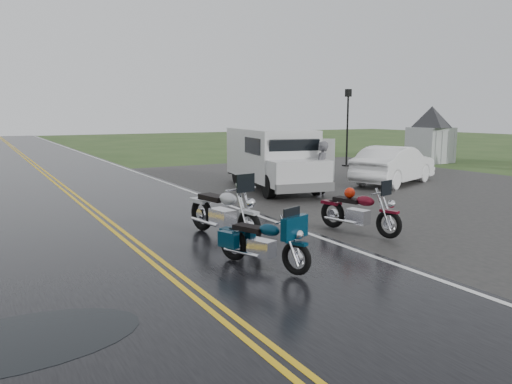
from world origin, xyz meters
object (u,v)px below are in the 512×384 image
Objects in this scene: motorcycle_silver at (249,214)px; sedan_white at (394,166)px; motorcycle_teal at (297,245)px; lamp_post_far_right at (347,128)px; person_at_van at (321,170)px; visitor_center at (432,120)px; van_white at (269,165)px; motorcycle_red at (389,213)px.

sedan_white is (9.57, 5.44, 0.01)m from motorcycle_silver.
lamp_post_far_right reaches higher than motorcycle_teal.
person_at_van is at bearing -134.56° from lamp_post_far_right.
lamp_post_far_right is (2.72, 6.16, 1.29)m from sedan_white.
sedan_white is at bearing -146.35° from visitor_center.
visitor_center is 3.91× the size of lamp_post_far_right.
visitor_center reaches higher than lamp_post_far_right.
motorcycle_teal is 2.12m from motorcycle_silver.
motorcycle_silver is 0.61× the size of lamp_post_far_right.
van_white reaches higher than motorcycle_silver.
visitor_center is 14.51m from person_at_van.
sedan_white is at bearing 157.20° from person_at_van.
visitor_center reaches higher than person_at_van.
motorcycle_silver is at bearing -136.66° from lamp_post_far_right.
van_white is 1.42× the size of lamp_post_far_right.
van_white is at bearing 71.61° from motorcycle_red.
van_white is at bearing 45.60° from motorcycle_silver.
motorcycle_teal is 0.80× the size of motorcycle_silver.
van_white is (0.52, 5.99, 0.50)m from motorcycle_red.
motorcycle_silver is 0.43× the size of van_white.
motorcycle_red is 3.38m from motorcycle_teal.
sedan_white is at bearing 30.94° from motorcycle_red.
motorcycle_silver is 11.01m from sedan_white.
motorcycle_teal is 8.01m from van_white.
motorcycle_silver is at bearing 3.45° from person_at_van.
motorcycle_silver is 16.95m from lamp_post_far_right.
sedan_white is at bearing 15.21° from van_white.
van_white is 1.78m from person_at_van.
person_at_van is 0.46× the size of lamp_post_far_right.
motorcycle_silver is 6.74m from person_at_van.
lamp_post_far_right reaches higher than motorcycle_red.
lamp_post_far_right is at bearing 47.75° from van_white.
van_white is at bearing 41.53° from motorcycle_teal.
visitor_center is 7.42× the size of motorcycle_red.
person_at_van is at bearing 29.45° from motorcycle_teal.
van_white is at bearing 74.14° from sedan_white.
lamp_post_far_right is at bearing 26.86° from motorcycle_teal.
van_white is (-14.46, -6.05, -1.26)m from visitor_center.
person_at_van is 10.24m from lamp_post_far_right.
motorcycle_red is 15.75m from lamp_post_far_right.
visitor_center is 8.00× the size of motorcycle_teal.
lamp_post_far_right reaches higher than sedan_white.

